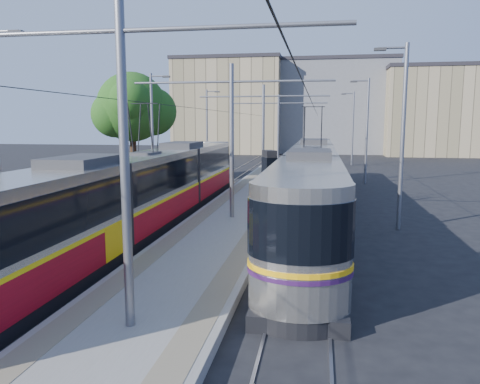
# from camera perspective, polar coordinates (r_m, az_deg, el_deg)

# --- Properties ---
(ground) EXTENTS (160.00, 160.00, 0.00)m
(ground) POSITION_cam_1_polar(r_m,az_deg,el_deg) (14.52, -6.94, -10.42)
(ground) COLOR black
(ground) RESTS_ON ground
(platform) EXTENTS (4.00, 50.00, 0.30)m
(platform) POSITION_cam_1_polar(r_m,az_deg,el_deg) (30.75, 2.12, -0.01)
(platform) COLOR gray
(platform) RESTS_ON ground
(tactile_strip_left) EXTENTS (0.70, 50.00, 0.01)m
(tactile_strip_left) POSITION_cam_1_polar(r_m,az_deg,el_deg) (30.95, -0.54, 0.34)
(tactile_strip_left) COLOR gray
(tactile_strip_left) RESTS_ON platform
(tactile_strip_right) EXTENTS (0.70, 50.00, 0.01)m
(tactile_strip_right) POSITION_cam_1_polar(r_m,az_deg,el_deg) (30.57, 4.82, 0.21)
(tactile_strip_right) COLOR gray
(tactile_strip_right) RESTS_ON platform
(rails) EXTENTS (8.71, 70.00, 0.03)m
(rails) POSITION_cam_1_polar(r_m,az_deg,el_deg) (30.77, 2.12, -0.26)
(rails) COLOR gray
(rails) RESTS_ON ground
(track_arrow) EXTENTS (1.20, 5.00, 0.01)m
(track_arrow) POSITION_cam_1_polar(r_m,az_deg,el_deg) (13.51, -26.00, -12.69)
(track_arrow) COLOR silver
(track_arrow) RESTS_ON ground
(tram_left) EXTENTS (2.43, 27.98, 5.50)m
(tram_left) POSITION_cam_1_polar(r_m,az_deg,el_deg) (21.29, -11.32, 0.27)
(tram_left) COLOR black
(tram_left) RESTS_ON ground
(tram_right) EXTENTS (2.43, 31.07, 5.50)m
(tram_right) POSITION_cam_1_polar(r_m,az_deg,el_deg) (25.28, 8.74, 1.95)
(tram_right) COLOR black
(tram_right) RESTS_ON ground
(catenary) EXTENTS (9.20, 70.00, 7.00)m
(catenary) POSITION_cam_1_polar(r_m,az_deg,el_deg) (27.59, 1.38, 8.14)
(catenary) COLOR slate
(catenary) RESTS_ON platform
(street_lamps) EXTENTS (15.18, 38.22, 8.00)m
(street_lamps) POSITION_cam_1_polar(r_m,az_deg,el_deg) (34.38, 3.05, 7.63)
(street_lamps) COLOR slate
(street_lamps) RESTS_ON ground
(shelter) EXTENTS (1.14, 1.37, 2.60)m
(shelter) POSITION_cam_1_polar(r_m,az_deg,el_deg) (30.66, 3.60, 2.80)
(shelter) COLOR black
(shelter) RESTS_ON platform
(tree) EXTENTS (5.86, 5.42, 8.51)m
(tree) POSITION_cam_1_polar(r_m,az_deg,el_deg) (37.47, -12.41, 9.92)
(tree) COLOR #382314
(tree) RESTS_ON ground
(building_left) EXTENTS (16.32, 12.24, 14.32)m
(building_left) POSITION_cam_1_polar(r_m,az_deg,el_deg) (74.52, -1.15, 10.39)
(building_left) COLOR tan
(building_left) RESTS_ON ground
(building_centre) EXTENTS (18.36, 14.28, 14.21)m
(building_centre) POSITION_cam_1_polar(r_m,az_deg,el_deg) (77.21, 11.36, 10.12)
(building_centre) COLOR slate
(building_centre) RESTS_ON ground
(building_right) EXTENTS (14.28, 10.20, 12.50)m
(building_right) POSITION_cam_1_polar(r_m,az_deg,el_deg) (72.94, 22.67, 9.07)
(building_right) COLOR tan
(building_right) RESTS_ON ground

